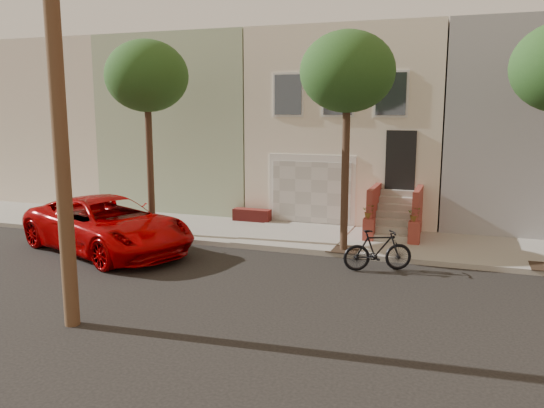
% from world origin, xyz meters
% --- Properties ---
extents(ground, '(90.00, 90.00, 0.00)m').
position_xyz_m(ground, '(0.00, 0.00, 0.00)').
color(ground, black).
rests_on(ground, ground).
extents(sidewalk, '(40.00, 3.70, 0.15)m').
position_xyz_m(sidewalk, '(0.00, 5.35, 0.07)').
color(sidewalk, gray).
rests_on(sidewalk, ground).
extents(house_row, '(33.10, 11.70, 7.00)m').
position_xyz_m(house_row, '(0.00, 11.19, 3.64)').
color(house_row, silver).
rests_on(house_row, sidewalk).
extents(tree_left, '(2.70, 2.57, 6.30)m').
position_xyz_m(tree_left, '(-5.50, 3.90, 5.26)').
color(tree_left, '#2D2116').
rests_on(tree_left, sidewalk).
extents(tree_mid, '(2.70, 2.57, 6.30)m').
position_xyz_m(tree_mid, '(1.00, 3.90, 5.26)').
color(tree_mid, '#2D2116').
rests_on(tree_mid, sidewalk).
extents(pickup_truck, '(6.54, 4.73, 1.65)m').
position_xyz_m(pickup_truck, '(-5.78, 1.85, 0.83)').
color(pickup_truck, '#AA0002').
rests_on(pickup_truck, ground).
extents(motorcycle, '(1.90, 1.25, 1.11)m').
position_xyz_m(motorcycle, '(2.20, 2.60, 0.56)').
color(motorcycle, black).
rests_on(motorcycle, ground).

